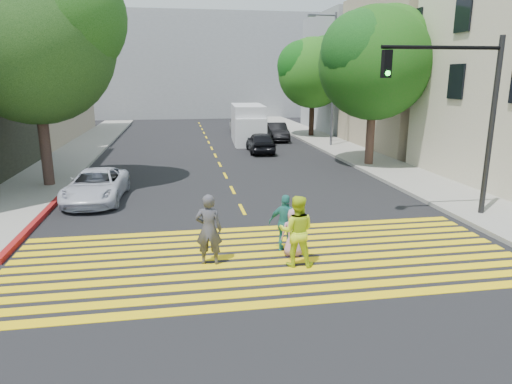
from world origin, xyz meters
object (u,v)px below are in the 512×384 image
object	(u,v)px
dark_car_parked	(277,132)
white_sedan	(96,186)
pedestrian_woman	(297,231)
tree_right_near	(376,57)
white_van	(248,125)
pedestrian_extra	(286,223)
tree_left	(35,34)
tree_right_far	(314,69)
pedestrian_child	(293,232)
pedestrian_man	(209,230)
silver_car	(240,124)
dark_car_near	(260,142)
traffic_signal	(463,103)

from	to	relation	value
dark_car_parked	white_sedan	bearing A→B (deg)	-120.58
pedestrian_woman	white_sedan	distance (m)	9.56
tree_right_near	white_van	world-z (taller)	tree_right_near
pedestrian_extra	white_van	distance (m)	21.59
tree_left	tree_right_far	bearing A→B (deg)	42.66
tree_right_near	pedestrian_child	xyz separation A→B (m)	(-7.24, -11.78, -5.01)
pedestrian_man	pedestrian_child	bearing A→B (deg)	-165.11
pedestrian_woman	white_van	bearing A→B (deg)	-79.83
silver_car	pedestrian_man	bearing A→B (deg)	85.87
pedestrian_man	pedestrian_child	xyz separation A→B (m)	(2.26, 0.18, -0.27)
tree_left	pedestrian_woman	world-z (taller)	tree_left
pedestrian_woman	dark_car_near	distance (m)	18.11
pedestrian_extra	white_van	bearing A→B (deg)	-73.25
dark_car_near	white_sedan	bearing A→B (deg)	53.90
pedestrian_extra	silver_car	bearing A→B (deg)	-72.45
tree_left	dark_car_near	bearing A→B (deg)	36.48
traffic_signal	white_sedan	bearing A→B (deg)	161.86
tree_left	tree_right_far	size ratio (longest dim) A/B	1.20
pedestrian_child	white_van	bearing A→B (deg)	-87.75
pedestrian_man	white_sedan	world-z (taller)	pedestrian_man
pedestrian_man	dark_car_parked	world-z (taller)	pedestrian_man
tree_right_far	tree_left	bearing A→B (deg)	-137.34
silver_car	traffic_signal	world-z (taller)	traffic_signal
pedestrian_woman	white_van	xyz separation A→B (m)	(2.21, 22.50, 0.38)
white_sedan	white_van	distance (m)	17.25
white_sedan	dark_car_parked	xyz separation A→B (m)	(10.60, 16.02, 0.06)
pedestrian_man	pedestrian_woman	size ratio (longest dim) A/B	1.01
pedestrian_man	silver_car	distance (m)	30.13
pedestrian_extra	tree_right_near	bearing A→B (deg)	-100.11
tree_right_near	silver_car	distance (m)	19.07
tree_left	white_van	xyz separation A→B (m)	(10.60, 12.45, -5.07)
pedestrian_extra	silver_car	size ratio (longest dim) A/B	0.36
tree_left	pedestrian_man	size ratio (longest dim) A/B	5.09
tree_right_far	pedestrian_extra	xyz separation A→B (m)	(-7.81, -23.91, -4.52)
tree_right_far	pedestrian_extra	world-z (taller)	tree_right_far
tree_left	pedestrian_extra	xyz separation A→B (m)	(8.35, -9.02, -5.58)
dark_car_parked	traffic_signal	size ratio (longest dim) A/B	0.67
tree_right_far	pedestrian_woman	distance (m)	26.49
tree_right_far	dark_car_near	bearing A→B (deg)	-128.07
tree_right_near	pedestrian_child	size ratio (longest dim) A/B	6.37
tree_right_near	dark_car_near	distance (m)	8.99
pedestrian_man	pedestrian_child	distance (m)	2.28
white_sedan	silver_car	distance (m)	24.41
pedestrian_woman	traffic_signal	world-z (taller)	traffic_signal
tree_right_near	dark_car_parked	world-z (taller)	tree_right_near
tree_right_near	tree_left	bearing A→B (deg)	-171.40
pedestrian_man	white_sedan	xyz separation A→B (m)	(-3.88, 6.92, -0.32)
pedestrian_man	dark_car_parked	size ratio (longest dim) A/B	0.46
silver_car	white_van	distance (m)	7.74
dark_car_parked	traffic_signal	distance (m)	20.70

